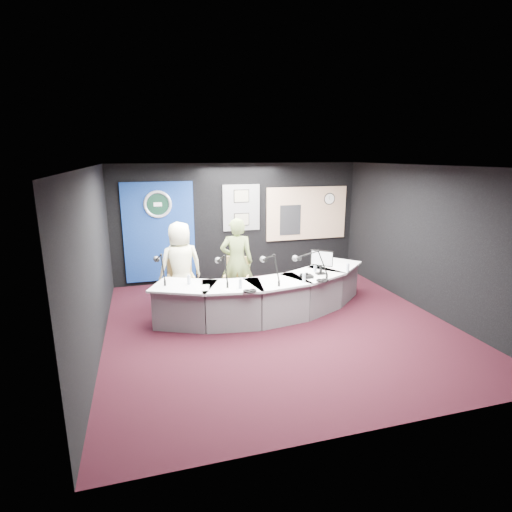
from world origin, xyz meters
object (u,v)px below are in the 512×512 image
object	(u,v)px
armchair_left	(181,283)
armchair_right	(237,282)
person_woman	(237,262)
person_man	(181,265)
broadcast_desk	(267,295)

from	to	relation	value
armchair_left	armchair_right	size ratio (longest dim) A/B	1.03
person_woman	armchair_left	bearing A→B (deg)	2.80
armchair_right	armchair_left	bearing A→B (deg)	-168.76
armchair_left	person_woman	size ratio (longest dim) A/B	0.54
armchair_left	armchair_right	world-z (taller)	armchair_left
person_man	person_woman	size ratio (longest dim) A/B	0.97
armchair_right	person_woman	bearing A→B (deg)	0.00
armchair_right	person_man	bearing A→B (deg)	-168.76
broadcast_desk	person_man	world-z (taller)	person_man
armchair_right	person_man	size ratio (longest dim) A/B	0.54
person_man	person_woman	bearing A→B (deg)	160.50
armchair_left	person_woman	distance (m)	1.19
broadcast_desk	armchair_right	world-z (taller)	armchair_right
broadcast_desk	person_woman	xyz separation A→B (m)	(-0.44, 0.65, 0.52)
broadcast_desk	armchair_left	bearing A→B (deg)	151.33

